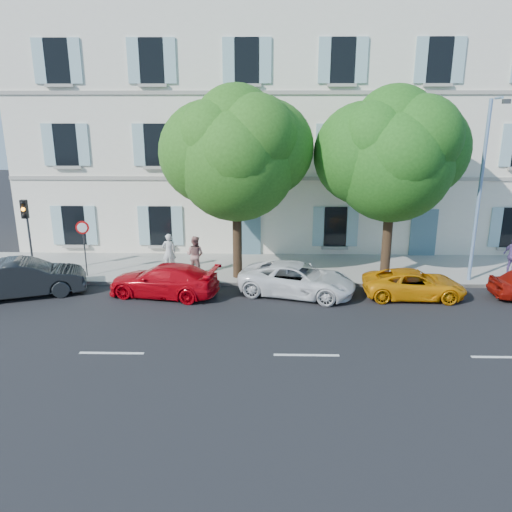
{
  "coord_description": "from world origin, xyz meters",
  "views": [
    {
      "loc": [
        -1.24,
        -17.8,
        7.18
      ],
      "look_at": [
        -1.68,
        2.0,
        1.4
      ],
      "focal_mm": 35.0,
      "sensor_mm": 36.0,
      "label": 1
    }
  ],
  "objects_px": {
    "car_white_coupe": "(297,279)",
    "pedestrian_b": "(195,255)",
    "street_lamp": "(483,181)",
    "pedestrian_a": "(169,252)",
    "car_dark_sedan": "(26,278)",
    "car_red_coupe": "(164,280)",
    "tree_left": "(236,160)",
    "tree_right": "(393,162)",
    "road_sign": "(83,237)",
    "car_yellow_supercar": "(414,284)",
    "traffic_light": "(26,221)"
  },
  "relations": [
    {
      "from": "pedestrian_a",
      "to": "pedestrian_b",
      "type": "xyz_separation_m",
      "value": [
        1.25,
        -0.47,
        0.01
      ]
    },
    {
      "from": "car_dark_sedan",
      "to": "car_yellow_supercar",
      "type": "xyz_separation_m",
      "value": [
        15.51,
        0.17,
        -0.19
      ]
    },
    {
      "from": "street_lamp",
      "to": "pedestrian_a",
      "type": "xyz_separation_m",
      "value": [
        -13.21,
        1.24,
        -3.42
      ]
    },
    {
      "from": "tree_left",
      "to": "traffic_light",
      "type": "distance_m",
      "value": 9.43
    },
    {
      "from": "traffic_light",
      "to": "street_lamp",
      "type": "xyz_separation_m",
      "value": [
        19.09,
        -0.25,
        1.81
      ]
    },
    {
      "from": "pedestrian_a",
      "to": "tree_right",
      "type": "bearing_deg",
      "value": 162.29
    },
    {
      "from": "street_lamp",
      "to": "car_white_coupe",
      "type": "bearing_deg",
      "value": -169.24
    },
    {
      "from": "road_sign",
      "to": "pedestrian_a",
      "type": "relative_size",
      "value": 1.46
    },
    {
      "from": "car_red_coupe",
      "to": "road_sign",
      "type": "xyz_separation_m",
      "value": [
        -3.82,
        1.93,
        1.3
      ]
    },
    {
      "from": "road_sign",
      "to": "pedestrian_b",
      "type": "distance_m",
      "value": 4.87
    },
    {
      "from": "pedestrian_b",
      "to": "traffic_light",
      "type": "bearing_deg",
      "value": 22.8
    },
    {
      "from": "tree_right",
      "to": "car_dark_sedan",
      "type": "bearing_deg",
      "value": -170.93
    },
    {
      "from": "car_white_coupe",
      "to": "pedestrian_a",
      "type": "distance_m",
      "value": 6.3
    },
    {
      "from": "car_yellow_supercar",
      "to": "road_sign",
      "type": "distance_m",
      "value": 14.02
    },
    {
      "from": "pedestrian_a",
      "to": "tree_left",
      "type": "bearing_deg",
      "value": 150.33
    },
    {
      "from": "tree_left",
      "to": "tree_right",
      "type": "bearing_deg",
      "value": 2.14
    },
    {
      "from": "car_white_coupe",
      "to": "pedestrian_a",
      "type": "bearing_deg",
      "value": 80.19
    },
    {
      "from": "car_white_coupe",
      "to": "pedestrian_b",
      "type": "xyz_separation_m",
      "value": [
        -4.44,
        2.2,
        0.36
      ]
    },
    {
      "from": "pedestrian_b",
      "to": "car_yellow_supercar",
      "type": "bearing_deg",
      "value": -176.19
    },
    {
      "from": "car_dark_sedan",
      "to": "traffic_light",
      "type": "distance_m",
      "value": 2.85
    },
    {
      "from": "car_red_coupe",
      "to": "car_white_coupe",
      "type": "relative_size",
      "value": 0.95
    },
    {
      "from": "car_yellow_supercar",
      "to": "tree_right",
      "type": "relative_size",
      "value": 0.51
    },
    {
      "from": "car_white_coupe",
      "to": "car_yellow_supercar",
      "type": "relative_size",
      "value": 1.17
    },
    {
      "from": "tree_left",
      "to": "pedestrian_a",
      "type": "distance_m",
      "value": 5.35
    },
    {
      "from": "car_yellow_supercar",
      "to": "traffic_light",
      "type": "xyz_separation_m",
      "value": [
        -16.2,
        1.87,
        2.06
      ]
    },
    {
      "from": "pedestrian_b",
      "to": "street_lamp",
      "type": "bearing_deg",
      "value": -165.09
    },
    {
      "from": "pedestrian_b",
      "to": "car_white_coupe",
      "type": "bearing_deg",
      "value": 172.24
    },
    {
      "from": "car_red_coupe",
      "to": "car_yellow_supercar",
      "type": "relative_size",
      "value": 1.11
    },
    {
      "from": "car_dark_sedan",
      "to": "tree_left",
      "type": "xyz_separation_m",
      "value": [
        8.37,
        2.13,
        4.47
      ]
    },
    {
      "from": "car_dark_sedan",
      "to": "car_red_coupe",
      "type": "xyz_separation_m",
      "value": [
        5.51,
        0.15,
        -0.11
      ]
    },
    {
      "from": "car_red_coupe",
      "to": "pedestrian_a",
      "type": "bearing_deg",
      "value": -162.93
    },
    {
      "from": "tree_right",
      "to": "pedestrian_a",
      "type": "relative_size",
      "value": 4.57
    },
    {
      "from": "street_lamp",
      "to": "pedestrian_b",
      "type": "distance_m",
      "value": 12.45
    },
    {
      "from": "road_sign",
      "to": "tree_left",
      "type": "bearing_deg",
      "value": 0.4
    },
    {
      "from": "tree_right",
      "to": "pedestrian_b",
      "type": "height_order",
      "value": "tree_right"
    },
    {
      "from": "pedestrian_a",
      "to": "pedestrian_b",
      "type": "height_order",
      "value": "pedestrian_b"
    },
    {
      "from": "car_red_coupe",
      "to": "pedestrian_a",
      "type": "height_order",
      "value": "pedestrian_a"
    },
    {
      "from": "car_dark_sedan",
      "to": "street_lamp",
      "type": "relative_size",
      "value": 0.6
    },
    {
      "from": "road_sign",
      "to": "traffic_light",
      "type": "bearing_deg",
      "value": -178.97
    },
    {
      "from": "road_sign",
      "to": "car_dark_sedan",
      "type": "bearing_deg",
      "value": -129.06
    },
    {
      "from": "road_sign",
      "to": "car_red_coupe",
      "type": "bearing_deg",
      "value": -26.86
    },
    {
      "from": "pedestrian_a",
      "to": "car_white_coupe",
      "type": "bearing_deg",
      "value": 141.08
    },
    {
      "from": "car_red_coupe",
      "to": "car_yellow_supercar",
      "type": "bearing_deg",
      "value": 100.92
    },
    {
      "from": "tree_right",
      "to": "pedestrian_a",
      "type": "xyz_separation_m",
      "value": [
        -9.66,
        0.66,
        -4.15
      ]
    },
    {
      "from": "car_yellow_supercar",
      "to": "tree_left",
      "type": "distance_m",
      "value": 8.76
    },
    {
      "from": "car_dark_sedan",
      "to": "tree_left",
      "type": "height_order",
      "value": "tree_left"
    },
    {
      "from": "tree_right",
      "to": "road_sign",
      "type": "xyz_separation_m",
      "value": [
        -13.16,
        -0.29,
        -3.21
      ]
    },
    {
      "from": "car_yellow_supercar",
      "to": "street_lamp",
      "type": "distance_m",
      "value": 5.09
    },
    {
      "from": "car_white_coupe",
      "to": "tree_right",
      "type": "xyz_separation_m",
      "value": [
        3.97,
        2.01,
        4.51
      ]
    },
    {
      "from": "car_yellow_supercar",
      "to": "traffic_light",
      "type": "height_order",
      "value": "traffic_light"
    }
  ]
}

